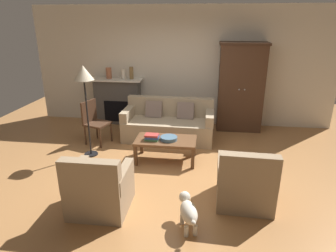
# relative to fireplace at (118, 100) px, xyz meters

# --- Properties ---
(ground_plane) EXTENTS (9.60, 9.60, 0.00)m
(ground_plane) POSITION_rel_fireplace_xyz_m (1.55, -2.30, -0.57)
(ground_plane) COLOR #B27A47
(back_wall) EXTENTS (7.20, 0.10, 2.80)m
(back_wall) POSITION_rel_fireplace_xyz_m (1.55, 0.25, 0.83)
(back_wall) COLOR silver
(back_wall) RESTS_ON ground
(fireplace) EXTENTS (1.26, 0.48, 1.12)m
(fireplace) POSITION_rel_fireplace_xyz_m (0.00, 0.00, 0.00)
(fireplace) COLOR #4C4947
(fireplace) RESTS_ON ground
(armoire) EXTENTS (1.06, 0.57, 2.01)m
(armoire) POSITION_rel_fireplace_xyz_m (2.95, -0.08, 0.44)
(armoire) COLOR #472D1E
(armoire) RESTS_ON ground
(couch) EXTENTS (1.94, 0.89, 0.86)m
(couch) POSITION_rel_fireplace_xyz_m (1.39, -0.91, -0.25)
(couch) COLOR tan
(couch) RESTS_ON ground
(coffee_table) EXTENTS (1.10, 0.60, 0.42)m
(coffee_table) POSITION_rel_fireplace_xyz_m (1.48, -1.98, -0.20)
(coffee_table) COLOR brown
(coffee_table) RESTS_ON ground
(fruit_bowl) EXTENTS (0.31, 0.31, 0.06)m
(fruit_bowl) POSITION_rel_fireplace_xyz_m (1.54, -2.00, -0.12)
(fruit_bowl) COLOR slate
(fruit_bowl) RESTS_ON coffee_table
(book_stack) EXTENTS (0.25, 0.19, 0.11)m
(book_stack) POSITION_rel_fireplace_xyz_m (1.24, -2.04, -0.09)
(book_stack) COLOR #427A4C
(book_stack) RESTS_ON coffee_table
(mantel_vase_terracotta) EXTENTS (0.13, 0.13, 0.26)m
(mantel_vase_terracotta) POSITION_rel_fireplace_xyz_m (-0.18, -0.02, 0.68)
(mantel_vase_terracotta) COLOR #A86042
(mantel_vase_terracotta) RESTS_ON fireplace
(mantel_vase_cream) EXTENTS (0.10, 0.10, 0.24)m
(mantel_vase_cream) POSITION_rel_fireplace_xyz_m (0.18, -0.02, 0.67)
(mantel_vase_cream) COLOR beige
(mantel_vase_cream) RESTS_ON fireplace
(mantel_vase_bronze) EXTENTS (0.10, 0.10, 0.29)m
(mantel_vase_bronze) POSITION_rel_fireplace_xyz_m (0.38, -0.02, 0.70)
(mantel_vase_bronze) COLOR olive
(mantel_vase_bronze) RESTS_ON fireplace
(armchair_near_left) EXTENTS (0.79, 0.78, 0.88)m
(armchair_near_left) POSITION_rel_fireplace_xyz_m (0.80, -3.60, -0.25)
(armchair_near_left) COLOR #997F60
(armchair_near_left) RESTS_ON ground
(armchair_near_right) EXTENTS (0.81, 0.80, 0.88)m
(armchair_near_right) POSITION_rel_fireplace_xyz_m (2.77, -3.19, -0.25)
(armchair_near_right) COLOR #997F60
(armchair_near_right) RESTS_ON ground
(side_chair_wooden) EXTENTS (0.55, 0.55, 0.90)m
(side_chair_wooden) POSITION_rel_fireplace_xyz_m (-0.12, -1.33, -0.06)
(side_chair_wooden) COLOR #472D1E
(side_chair_wooden) RESTS_ON ground
(floor_lamp) EXTENTS (0.36, 0.36, 1.72)m
(floor_lamp) POSITION_rel_fireplace_xyz_m (0.01, -1.94, 0.92)
(floor_lamp) COLOR black
(floor_lamp) RESTS_ON ground
(dog) EXTENTS (0.31, 0.55, 0.39)m
(dog) POSITION_rel_fireplace_xyz_m (2.02, -3.82, -0.32)
(dog) COLOR beige
(dog) RESTS_ON ground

